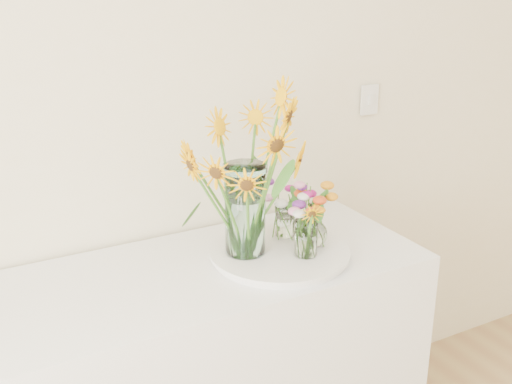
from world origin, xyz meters
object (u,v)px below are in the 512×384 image
tray (280,254)px  small_vase_c (285,221)px  counter (214,384)px  mason_jar (245,210)px  small_vase_a (306,239)px  small_vase_b (312,225)px

tray → small_vase_c: size_ratio=3.76×
counter → mason_jar: 0.64m
small_vase_a → small_vase_b: size_ratio=0.86×
small_vase_b → small_vase_c: (-0.04, 0.10, -0.02)m
counter → small_vase_b: small_vase_b is taller
small_vase_a → small_vase_b: (0.06, 0.06, 0.01)m
mason_jar → small_vase_b: mason_jar is taller
counter → tray: bearing=-12.9°
small_vase_b → counter: bearing=169.0°
mason_jar → small_vase_b: size_ratio=2.06×
tray → mason_jar: (-0.11, 0.04, 0.16)m
mason_jar → small_vase_a: bearing=-35.5°
small_vase_c → counter: bearing=-173.1°
small_vase_a → small_vase_c: size_ratio=1.08×
tray → mason_jar: size_ratio=1.45×
small_vase_b → small_vase_c: size_ratio=1.26×
small_vase_b → small_vase_c: small_vase_b is taller
tray → small_vase_a: small_vase_a is taller
counter → small_vase_a: bearing=-24.5°
tray → small_vase_a: (0.05, -0.08, 0.08)m
counter → mason_jar: size_ratio=4.60×
mason_jar → small_vase_c: 0.21m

